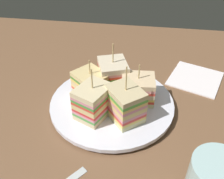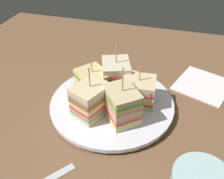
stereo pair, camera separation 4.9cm
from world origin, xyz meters
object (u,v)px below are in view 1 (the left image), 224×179
Objects in this scene: sandwich_wedge_1 at (113,75)px; sandwich_wedge_2 at (91,84)px; sandwich_wedge_4 at (125,104)px; sandwich_wedge_0 at (138,89)px; plate at (112,103)px; napkin at (195,78)px; chip_pile at (107,93)px; sandwich_wedge_3 at (93,102)px.

sandwich_wedge_1 is 5.26cm from sandwich_wedge_2.
sandwich_wedge_0 is at bearing -57.55° from sandwich_wedge_4.
sandwich_wedge_4 is (-3.04, 4.22, 3.87)cm from plate.
sandwich_wedge_2 is at bearing 25.16° from napkin.
chip_pile is at bearing -46.37° from plate.
sandwich_wedge_0 is 9.76cm from sandwich_wedge_2.
plate is 2.28cm from chip_pile.
sandwich_wedge_1 reaches higher than plate.
plate is at bearing -13.45° from sandwich_wedge_1.
plate is 3.07× the size of sandwich_wedge_0.
sandwich_wedge_2 is (9.74, -0.53, -0.12)cm from sandwich_wedge_0.
sandwich_wedge_1 reaches higher than napkin.
napkin is (-19.45, -11.71, -2.24)cm from chip_pile.
sandwich_wedge_1 is at bearing 76.76° from sandwich_wedge_2.
sandwich_wedge_3 is 0.92× the size of sandwich_wedge_4.
sandwich_wedge_2 is 6.75cm from sandwich_wedge_3.
sandwich_wedge_1 is 10.07cm from sandwich_wedge_4.
sandwich_wedge_3 is (7.80, 5.90, 0.61)cm from sandwich_wedge_0.
sandwich_wedge_3 is (-1.95, 6.43, 0.72)cm from sandwich_wedge_2.
sandwich_wedge_0 is 17.94cm from napkin.
sandwich_wedge_0 is 0.96× the size of sandwich_wedge_2.
sandwich_wedge_2 is 0.75× the size of sandwich_wedge_4.
sandwich_wedge_2 is 10.06cm from sandwich_wedge_4.
sandwich_wedge_0 is at bearing 37.15° from sandwich_wedge_2.
sandwich_wedge_1 is at bearing -98.05° from chip_pile.
napkin is at bearing -144.83° from plate.
chip_pile is at bearing -1.40° from sandwich_wedge_4.
sandwich_wedge_4 reaches higher than napkin.
sandwich_wedge_4 is at bearing 125.77° from plate.
napkin is at bearing -148.95° from chip_pile.
sandwich_wedge_3 is 27.66cm from napkin.
sandwich_wedge_3 is 6.22cm from chip_pile.
sandwich_wedge_1 is at bearing -37.56° from sandwich_wedge_0.
chip_pile is 0.59× the size of napkin.
sandwich_wedge_1 is at bearing -17.98° from sandwich_wedge_4.
sandwich_wedge_2 is at bearing -23.31° from plate.
sandwich_wedge_0 reaches higher than napkin.
sandwich_wedge_1 is at bearing -83.63° from plate.
sandwich_wedge_2 reaches higher than napkin.
sandwich_wedge_3 is at bearing 39.25° from napkin.
sandwich_wedge_0 is 6.65cm from sandwich_wedge_1.
sandwich_wedge_0 is at bearing -162.86° from plate.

